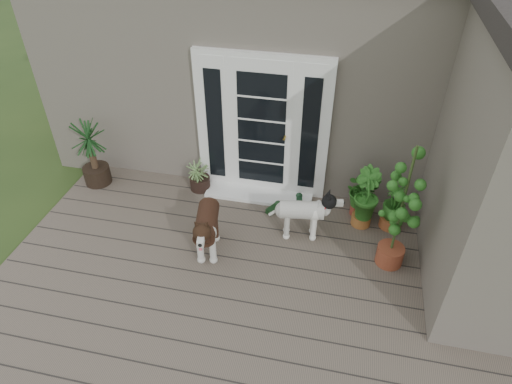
# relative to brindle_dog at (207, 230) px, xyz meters

# --- Properties ---
(deck) EXTENTS (6.20, 4.60, 0.12)m
(deck) POSITION_rel_brindle_dog_xyz_m (0.59, -0.72, -0.43)
(deck) COLOR #6B5B4C
(deck) RESTS_ON ground
(house_main) EXTENTS (7.40, 4.00, 3.10)m
(house_main) POSITION_rel_brindle_dog_xyz_m (0.59, 3.53, 1.06)
(house_main) COLOR #665E54
(house_main) RESTS_ON ground
(door_unit) EXTENTS (1.90, 0.14, 2.15)m
(door_unit) POSITION_rel_brindle_dog_xyz_m (0.39, 1.48, 0.71)
(door_unit) COLOR white
(door_unit) RESTS_ON deck
(door_step) EXTENTS (1.60, 0.40, 0.05)m
(door_step) POSITION_rel_brindle_dog_xyz_m (0.39, 1.28, -0.34)
(door_step) COLOR white
(door_step) RESTS_ON deck
(brindle_dog) EXTENTS (0.54, 0.93, 0.73)m
(brindle_dog) POSITION_rel_brindle_dog_xyz_m (0.00, 0.00, 0.00)
(brindle_dog) COLOR #3D2216
(brindle_dog) RESTS_ON deck
(white_dog) EXTENTS (0.82, 0.44, 0.65)m
(white_dog) POSITION_rel_brindle_dog_xyz_m (1.12, 0.55, -0.04)
(white_dog) COLOR white
(white_dog) RESTS_ON deck
(spider_plant) EXTENTS (0.53, 0.53, 0.55)m
(spider_plant) POSITION_rel_brindle_dog_xyz_m (-0.53, 1.28, -0.09)
(spider_plant) COLOR #8FAD6A
(spider_plant) RESTS_ON deck
(yucca) EXTENTS (0.84, 0.84, 1.11)m
(yucca) POSITION_rel_brindle_dog_xyz_m (-2.16, 1.09, 0.19)
(yucca) COLOR black
(yucca) RESTS_ON deck
(herb_a) EXTENTS (0.61, 0.61, 0.60)m
(herb_a) POSITION_rel_brindle_dog_xyz_m (1.88, 1.19, -0.06)
(herb_a) COLOR #25641C
(herb_a) RESTS_ON deck
(herb_b) EXTENTS (0.61, 0.61, 0.68)m
(herb_b) POSITION_rel_brindle_dog_xyz_m (1.92, 0.97, -0.03)
(herb_b) COLOR #1B5E1E
(herb_b) RESTS_ON deck
(herb_c) EXTENTS (0.49, 0.49, 0.57)m
(herb_c) POSITION_rel_brindle_dog_xyz_m (2.32, 1.01, -0.08)
(herb_c) COLOR #1F5718
(herb_c) RESTS_ON deck
(sapling) EXTENTS (0.57, 0.57, 1.79)m
(sapling) POSITION_rel_brindle_dog_xyz_m (2.30, 0.30, 0.53)
(sapling) COLOR #245418
(sapling) RESTS_ON deck
(clog_left) EXTENTS (0.16, 0.28, 0.08)m
(clog_left) POSITION_rel_brindle_dog_xyz_m (1.01, 1.28, -0.33)
(clog_left) COLOR black
(clog_left) RESTS_ON deck
(clog_right) EXTENTS (0.28, 0.34, 0.09)m
(clog_right) POSITION_rel_brindle_dog_xyz_m (0.68, 0.99, -0.32)
(clog_right) COLOR black
(clog_right) RESTS_ON deck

